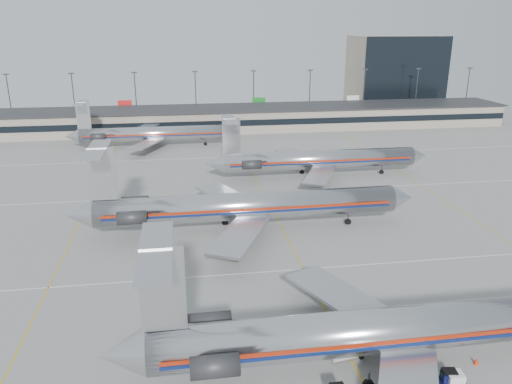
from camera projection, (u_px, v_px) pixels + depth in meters
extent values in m
plane|color=gray|center=(327.00, 313.00, 51.95)|extent=(260.00, 260.00, 0.00)
cube|color=silver|center=(303.00, 269.00, 61.32)|extent=(160.00, 0.15, 0.02)
cube|color=gray|center=(230.00, 119.00, 142.83)|extent=(160.00, 16.00, 6.00)
cube|color=black|center=(233.00, 123.00, 135.18)|extent=(160.00, 0.20, 1.60)
cube|color=#2D2D30|center=(230.00, 108.00, 141.84)|extent=(162.00, 17.00, 0.30)
cylinder|color=#38383D|center=(10.00, 101.00, 145.45)|extent=(0.30, 0.30, 15.00)
cube|color=#2D2D30|center=(6.00, 74.00, 143.03)|extent=(1.60, 0.40, 0.35)
cylinder|color=#38383D|center=(74.00, 99.00, 148.04)|extent=(0.30, 0.30, 15.00)
cube|color=#2D2D30|center=(71.00, 73.00, 145.62)|extent=(1.60, 0.40, 0.35)
cylinder|color=#38383D|center=(136.00, 98.00, 150.63)|extent=(0.30, 0.30, 15.00)
cube|color=#2D2D30|center=(134.00, 72.00, 148.21)|extent=(1.60, 0.40, 0.35)
cylinder|color=#38383D|center=(196.00, 97.00, 153.22)|extent=(0.30, 0.30, 15.00)
cube|color=#2D2D30|center=(195.00, 72.00, 150.80)|extent=(1.60, 0.40, 0.35)
cylinder|color=#38383D|center=(254.00, 96.00, 155.81)|extent=(0.30, 0.30, 15.00)
cube|color=#2D2D30|center=(254.00, 71.00, 153.39)|extent=(1.60, 0.40, 0.35)
cylinder|color=#38383D|center=(310.00, 95.00, 158.40)|extent=(0.30, 0.30, 15.00)
cube|color=#2D2D30|center=(310.00, 70.00, 155.99)|extent=(1.60, 0.40, 0.35)
cylinder|color=#38383D|center=(364.00, 93.00, 160.99)|extent=(0.30, 0.30, 15.00)
cube|color=#2D2D30|center=(365.00, 69.00, 158.58)|extent=(1.60, 0.40, 0.35)
cylinder|color=#38383D|center=(416.00, 92.00, 163.59)|extent=(0.30, 0.30, 15.00)
cube|color=#2D2D30|center=(419.00, 69.00, 161.17)|extent=(1.60, 0.40, 0.35)
cylinder|color=#38383D|center=(467.00, 91.00, 166.18)|extent=(0.30, 0.30, 15.00)
cube|color=#2D2D30|center=(470.00, 68.00, 163.76)|extent=(1.60, 0.40, 0.35)
cube|color=tan|center=(395.00, 73.00, 176.84)|extent=(30.00, 20.00, 25.00)
cylinder|color=#BBBBC0|center=(395.00, 329.00, 42.87)|extent=(41.97, 3.88, 3.88)
cone|color=#B3B3B8|center=(122.00, 355.00, 39.58)|extent=(3.78, 3.88, 3.88)
cube|color=#9C210B|center=(405.00, 341.00, 40.99)|extent=(39.87, 0.05, 0.37)
cube|color=#0B1C53|center=(405.00, 345.00, 41.12)|extent=(39.87, 0.05, 0.29)
cube|color=#B3B3B8|center=(344.00, 298.00, 49.78)|extent=(9.76, 14.22, 0.34)
cube|color=#B3B3B8|center=(162.00, 290.00, 38.32)|extent=(3.57, 0.26, 7.14)
cube|color=#B3B3B8|center=(155.00, 250.00, 37.21)|extent=(2.52, 11.02, 0.19)
cylinder|color=#2D2D30|center=(210.00, 322.00, 43.31)|extent=(3.78, 1.78, 1.78)
cylinder|color=#2D2D30|center=(215.00, 367.00, 37.70)|extent=(3.78, 1.78, 1.78)
cylinder|color=#2D2D30|center=(369.00, 379.00, 40.95)|extent=(0.21, 0.21, 1.73)
cylinder|color=#2D2D30|center=(349.00, 343.00, 45.67)|extent=(0.21, 0.21, 1.73)
cylinder|color=#BBBBC0|center=(249.00, 206.00, 71.79)|extent=(43.14, 3.99, 3.99)
cone|color=#BBBBC0|center=(401.00, 198.00, 75.14)|extent=(3.45, 3.99, 3.99)
cone|color=#B3B3B8|center=(79.00, 215.00, 68.40)|extent=(3.88, 3.99, 3.99)
cube|color=#9C210B|center=(251.00, 210.00, 69.86)|extent=(40.98, 0.05, 0.38)
cube|color=#0B1C53|center=(251.00, 213.00, 69.99)|extent=(40.98, 0.05, 0.30)
cube|color=#B3B3B8|center=(229.00, 197.00, 78.89)|extent=(10.03, 14.62, 0.35)
cube|color=#B3B3B8|center=(240.00, 234.00, 64.74)|extent=(10.03, 14.62, 0.35)
cube|color=#B3B3B8|center=(102.00, 174.00, 67.11)|extent=(3.67, 0.27, 7.33)
cube|color=#B3B3B8|center=(97.00, 149.00, 65.97)|extent=(2.59, 11.32, 0.19)
cylinder|color=#2D2D30|center=(135.00, 202.00, 72.24)|extent=(3.88, 1.83, 1.83)
cylinder|color=#2D2D30|center=(132.00, 218.00, 66.47)|extent=(3.88, 1.83, 1.83)
cylinder|color=#2D2D30|center=(348.00, 219.00, 74.88)|extent=(0.22, 0.22, 1.78)
cylinder|color=#2D2D30|center=(228.00, 233.00, 69.81)|extent=(0.22, 0.22, 1.78)
cylinder|color=#2D2D30|center=(225.00, 219.00, 74.66)|extent=(0.22, 0.22, 1.78)
cylinder|color=black|center=(348.00, 222.00, 75.04)|extent=(0.97, 0.32, 0.97)
cylinder|color=#BBBBC0|center=(320.00, 160.00, 97.68)|extent=(37.82, 3.68, 3.68)
cone|color=#BBBBC0|center=(418.00, 156.00, 100.63)|extent=(3.18, 3.68, 3.68)
cone|color=#B3B3B8|center=(215.00, 164.00, 94.70)|extent=(3.58, 3.68, 3.68)
cube|color=#9C210B|center=(323.00, 161.00, 95.90)|extent=(35.93, 0.05, 0.35)
cube|color=#0B1C53|center=(323.00, 163.00, 96.03)|extent=(35.93, 0.05, 0.28)
cube|color=#B3B3B8|center=(302.00, 156.00, 104.24)|extent=(9.26, 13.49, 0.32)
cube|color=#B3B3B8|center=(320.00, 175.00, 91.18)|extent=(9.26, 13.49, 0.32)
cube|color=#B3B3B8|center=(231.00, 136.00, 93.51)|extent=(3.38, 0.25, 6.77)
cube|color=#B3B3B8|center=(229.00, 119.00, 92.46)|extent=(2.39, 10.45, 0.18)
cylinder|color=#2D2D30|center=(248.00, 157.00, 98.24)|extent=(3.58, 1.69, 1.69)
cylinder|color=#2D2D30|center=(252.00, 165.00, 92.92)|extent=(3.58, 1.69, 1.69)
cylinder|color=#2D2D30|center=(382.00, 170.00, 100.39)|extent=(0.20, 0.20, 1.64)
cylinder|color=#2D2D30|center=(308.00, 177.00, 95.86)|extent=(0.20, 0.20, 1.64)
cylinder|color=#2D2D30|center=(302.00, 170.00, 100.34)|extent=(0.20, 0.20, 1.64)
cylinder|color=black|center=(382.00, 172.00, 100.54)|extent=(0.90, 0.30, 0.90)
cylinder|color=#BBBBC0|center=(155.00, 134.00, 121.71)|extent=(35.57, 3.46, 3.46)
cone|color=#BBBBC0|center=(234.00, 131.00, 124.48)|extent=(3.00, 3.46, 3.46)
cone|color=#B3B3B8|center=(72.00, 136.00, 118.90)|extent=(3.37, 3.46, 3.46)
cube|color=#9C210B|center=(155.00, 135.00, 120.03)|extent=(33.79, 0.05, 0.33)
cube|color=#0B1C53|center=(155.00, 136.00, 120.15)|extent=(33.79, 0.05, 0.26)
cube|color=#B3B3B8|center=(149.00, 132.00, 127.87)|extent=(8.70, 12.69, 0.30)
cube|color=#B3B3B8|center=(146.00, 144.00, 115.60)|extent=(8.70, 12.69, 0.30)
cube|color=#B3B3B8|center=(83.00, 116.00, 117.79)|extent=(3.18, 0.23, 6.36)
cube|color=#B3B3B8|center=(81.00, 103.00, 116.79)|extent=(2.25, 9.83, 0.17)
cylinder|color=#2D2D30|center=(101.00, 132.00, 122.23)|extent=(3.37, 1.59, 1.59)
cylinder|color=#2D2D30|center=(98.00, 137.00, 117.23)|extent=(3.37, 1.59, 1.59)
cylinder|color=#2D2D30|center=(205.00, 142.00, 124.25)|extent=(0.19, 0.19, 1.54)
cylinder|color=#2D2D30|center=(144.00, 146.00, 119.99)|extent=(0.19, 0.19, 1.54)
cylinder|color=#2D2D30|center=(145.00, 142.00, 124.20)|extent=(0.19, 0.19, 1.54)
cylinder|color=black|center=(205.00, 144.00, 124.40)|extent=(0.84, 0.28, 0.84)
cube|color=#0A0C39|center=(451.00, 382.00, 41.08)|extent=(2.30, 1.39, 0.49)
cube|color=#0A0C39|center=(449.00, 377.00, 40.85)|extent=(1.31, 1.15, 0.89)
cube|color=black|center=(450.00, 371.00, 40.66)|extent=(1.26, 1.09, 0.08)
cylinder|color=black|center=(457.00, 380.00, 41.74)|extent=(0.55, 0.18, 0.55)
cylinder|color=black|center=(439.00, 382.00, 41.51)|extent=(0.55, 0.18, 0.55)
cube|color=silver|center=(455.00, 380.00, 40.72)|extent=(1.42, 1.34, 1.31)
cylinder|color=black|center=(457.00, 384.00, 41.58)|extent=(0.21, 0.10, 0.21)
cube|color=#A6A6A6|center=(347.00, 353.00, 44.98)|extent=(3.43, 1.74, 0.45)
cube|color=#2D2D30|center=(354.00, 343.00, 44.73)|extent=(3.41, 1.39, 1.17)
cylinder|color=black|center=(357.00, 350.00, 45.68)|extent=(0.45, 0.15, 0.45)
cylinder|color=black|center=(361.00, 357.00, 44.74)|extent=(0.45, 0.15, 0.45)
cylinder|color=black|center=(333.00, 353.00, 45.34)|extent=(0.45, 0.15, 0.45)
cylinder|color=black|center=(336.00, 359.00, 44.40)|extent=(0.45, 0.15, 0.45)
imported|color=#CDE915|center=(428.00, 368.00, 42.22)|extent=(0.82, 0.71, 1.88)
imported|color=#77C112|center=(434.00, 376.00, 41.46)|extent=(0.84, 0.67, 1.66)
cone|color=red|center=(476.00, 361.00, 44.06)|extent=(0.51, 0.51, 0.62)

